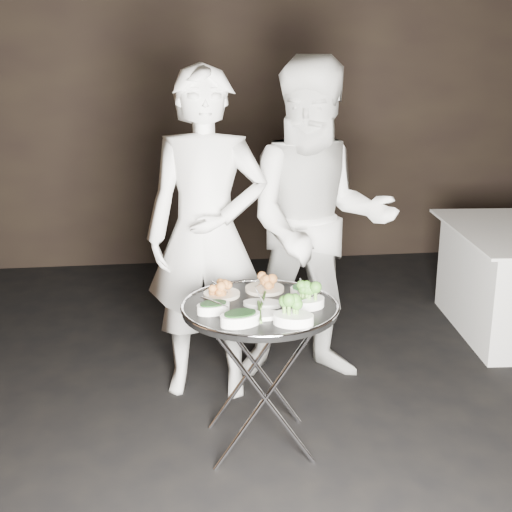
{
  "coord_description": "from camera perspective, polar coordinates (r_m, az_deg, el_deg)",
  "views": [
    {
      "loc": [
        -0.35,
        -2.81,
        1.95
      ],
      "look_at": [
        0.06,
        0.49,
        0.95
      ],
      "focal_mm": 50.0,
      "sensor_mm": 36.0,
      "label": 1
    }
  ],
  "objects": [
    {
      "name": "asparagus_plate_a",
      "position": [
        3.39,
        0.54,
        -3.72
      ],
      "size": [
        0.21,
        0.14,
        0.04
      ],
      "rotation": [
        0.0,
        0.0,
        -0.23
      ],
      "color": "silver",
      "rests_on": "serving_tray"
    },
    {
      "name": "greens_bowl",
      "position": [
        3.52,
        3.65,
        -2.73
      ],
      "size": [
        0.11,
        0.11,
        0.06
      ],
      "rotation": [
        0.0,
        0.0,
        -0.22
      ],
      "color": "silver",
      "rests_on": "serving_tray"
    },
    {
      "name": "waiter_right",
      "position": [
        4.11,
        4.93,
        2.52
      ],
      "size": [
        0.97,
        0.79,
        1.89
      ],
      "primitive_type": "imported",
      "rotation": [
        0.0,
        0.0,
        -0.08
      ],
      "color": "silver",
      "rests_on": "floor"
    },
    {
      "name": "asparagus_plate_b",
      "position": [
        3.25,
        0.29,
        -4.63
      ],
      "size": [
        0.2,
        0.12,
        0.04
      ],
      "rotation": [
        0.0,
        0.0,
        -0.09
      ],
      "color": "silver",
      "rests_on": "serving_tray"
    },
    {
      "name": "spinach_bowl_a",
      "position": [
        3.3,
        -3.44,
        -4.05
      ],
      "size": [
        0.18,
        0.15,
        0.06
      ],
      "rotation": [
        0.0,
        0.0,
        0.32
      ],
      "color": "silver",
      "rests_on": "serving_tray"
    },
    {
      "name": "spinach_bowl_b",
      "position": [
        3.16,
        -1.28,
        -4.89
      ],
      "size": [
        0.21,
        0.17,
        0.08
      ],
      "rotation": [
        0.0,
        0.0,
        0.31
      ],
      "color": "silver",
      "rests_on": "serving_tray"
    },
    {
      "name": "tray_stand",
      "position": [
        3.53,
        0.31,
        -9.15
      ],
      "size": [
        0.5,
        0.42,
        0.73
      ],
      "rotation": [
        0.0,
        0.0,
        0.13
      ],
      "color": "silver",
      "rests_on": "floor"
    },
    {
      "name": "serving_tray",
      "position": [
        3.39,
        0.32,
        -4.15
      ],
      "size": [
        0.76,
        0.76,
        0.04
      ],
      "color": "black",
      "rests_on": "tray_stand"
    },
    {
      "name": "potato_plate_b",
      "position": [
        3.58,
        0.7,
        -2.31
      ],
      "size": [
        0.2,
        0.2,
        0.07
      ],
      "rotation": [
        0.0,
        0.0,
        0.33
      ],
      "color": "beige",
      "rests_on": "serving_tray"
    },
    {
      "name": "broccoli_bowl_b",
      "position": [
        3.17,
        3.01,
        -4.87
      ],
      "size": [
        0.22,
        0.18,
        0.08
      ],
      "rotation": [
        0.0,
        0.0,
        -0.33
      ],
      "color": "silver",
      "rests_on": "serving_tray"
    },
    {
      "name": "wall_back",
      "position": [
        6.36,
        -4.11,
        12.7
      ],
      "size": [
        6.0,
        0.05,
        3.0
      ],
      "primitive_type": "cube",
      "color": "black",
      "rests_on": "floor"
    },
    {
      "name": "serving_utensils",
      "position": [
        3.44,
        0.45,
        -2.83
      ],
      "size": [
        0.58,
        0.41,
        0.01
      ],
      "color": "silver",
      "rests_on": "serving_tray"
    },
    {
      "name": "floor",
      "position": [
        3.45,
        -0.02,
        -18.15
      ],
      "size": [
        6.0,
        7.0,
        0.05
      ],
      "primitive_type": "cube",
      "color": "black",
      "rests_on": "ground"
    },
    {
      "name": "broccoli_bowl_a",
      "position": [
        3.37,
        4.1,
        -3.58
      ],
      "size": [
        0.2,
        0.17,
        0.07
      ],
      "rotation": [
        0.0,
        0.0,
        0.28
      ],
      "color": "silver",
      "rests_on": "serving_tray"
    },
    {
      "name": "waiter_left",
      "position": [
        3.93,
        -3.97,
        1.6
      ],
      "size": [
        0.74,
        0.56,
        1.85
      ],
      "primitive_type": "imported",
      "rotation": [
        0.0,
        0.0,
        -0.18
      ],
      "color": "silver",
      "rests_on": "floor"
    },
    {
      "name": "potato_plate_a",
      "position": [
        3.51,
        -2.76,
        -2.75
      ],
      "size": [
        0.18,
        0.18,
        0.07
      ],
      "rotation": [
        0.0,
        0.0,
        -0.21
      ],
      "color": "beige",
      "rests_on": "serving_tray"
    }
  ]
}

